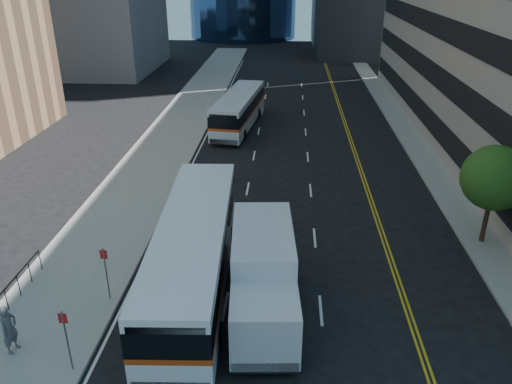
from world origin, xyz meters
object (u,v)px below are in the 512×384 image
street_tree (495,178)px  bus_rear (239,109)px  box_truck (263,276)px  bus_front (194,251)px  pedestrian (9,329)px

street_tree → bus_rear: (-14.27, 19.00, -2.05)m
street_tree → box_truck: (-10.89, -6.31, -1.85)m
bus_front → street_tree: bearing=15.6°
bus_rear → box_truck: bearing=-75.5°
box_truck → pedestrian: box_truck is taller
street_tree → pedestrian: 22.09m
street_tree → box_truck: 12.73m
bus_front → box_truck: size_ratio=1.79×
bus_rear → pedestrian: (-5.63, -28.25, -0.47)m
bus_front → bus_rear: bearing=88.0°
box_truck → pedestrian: (-9.01, -2.93, -0.67)m
box_truck → pedestrian: bearing=-166.1°
bus_front → bus_rear: bus_front is taller
bus_rear → box_truck: 25.54m
bus_rear → pedestrian: size_ratio=5.91×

